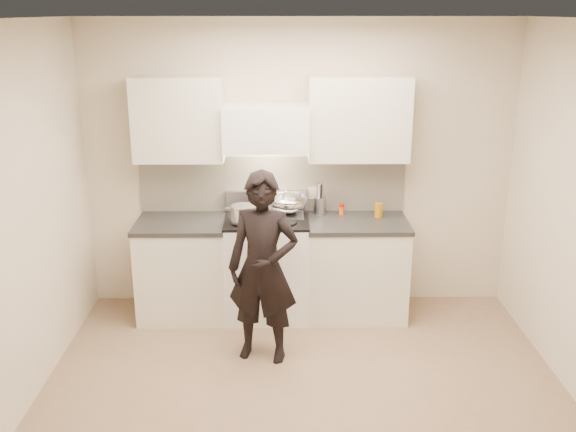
{
  "coord_description": "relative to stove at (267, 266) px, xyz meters",
  "views": [
    {
      "loc": [
        -0.16,
        -4.12,
        2.75
      ],
      "look_at": [
        -0.11,
        1.05,
        1.09
      ],
      "focal_mm": 40.0,
      "sensor_mm": 36.0,
      "label": 1
    }
  ],
  "objects": [
    {
      "name": "person",
      "position": [
        -0.01,
        -0.81,
        0.31
      ],
      "size": [
        0.65,
        0.5,
        1.58
      ],
      "primitive_type": "imported",
      "rotation": [
        0.0,
        0.0,
        -0.23
      ],
      "color": "black",
      "rests_on": "ground"
    },
    {
      "name": "oil_glass",
      "position": [
        1.04,
        0.11,
        0.51
      ],
      "size": [
        0.08,
        0.08,
        0.13
      ],
      "color": "#A86B0B",
      "rests_on": "counter_right"
    },
    {
      "name": "stock_pot",
      "position": [
        -0.2,
        -0.14,
        0.56
      ],
      "size": [
        0.32,
        0.24,
        0.15
      ],
      "color": "silver",
      "rests_on": "stove"
    },
    {
      "name": "spice_jar",
      "position": [
        0.7,
        0.19,
        0.5
      ],
      "size": [
        0.05,
        0.05,
        0.1
      ],
      "color": "#F0570E",
      "rests_on": "counter_right"
    },
    {
      "name": "counter_left",
      "position": [
        -0.78,
        0.0,
        -0.01
      ],
      "size": [
        0.82,
        0.67,
        0.92
      ],
      "color": "silver",
      "rests_on": "ground"
    },
    {
      "name": "wok",
      "position": [
        0.2,
        0.13,
        0.58
      ],
      "size": [
        0.35,
        0.44,
        0.28
      ],
      "color": "silver",
      "rests_on": "stove"
    },
    {
      "name": "counter_right",
      "position": [
        0.83,
        0.0,
        -0.01
      ],
      "size": [
        0.92,
        0.67,
        0.92
      ],
      "color": "silver",
      "rests_on": "ground"
    },
    {
      "name": "stove",
      "position": [
        0.0,
        0.0,
        0.0
      ],
      "size": [
        0.76,
        0.65,
        0.96
      ],
      "color": "white",
      "rests_on": "ground"
    },
    {
      "name": "room_shell",
      "position": [
        0.24,
        -1.05,
        1.12
      ],
      "size": [
        4.04,
        3.54,
        2.7
      ],
      "color": "beige",
      "rests_on": "ground"
    },
    {
      "name": "utensil_crock",
      "position": [
        0.5,
        0.22,
        0.53
      ],
      "size": [
        0.11,
        0.11,
        0.29
      ],
      "color": "#ACAABC",
      "rests_on": "counter_right"
    },
    {
      "name": "ground_plane",
      "position": [
        0.3,
        -1.42,
        -0.47
      ],
      "size": [
        4.0,
        4.0,
        0.0
      ],
      "primitive_type": "plane",
      "color": "#8B6E53"
    }
  ]
}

